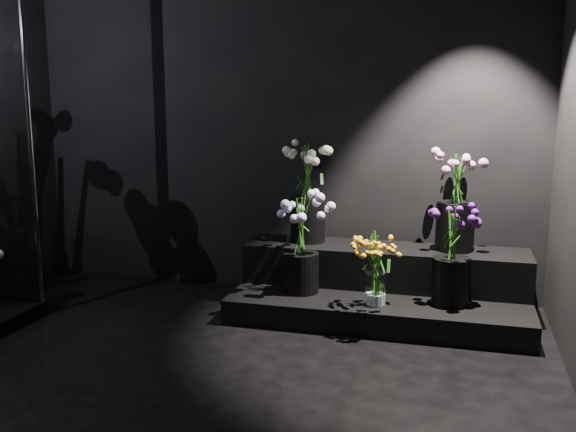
% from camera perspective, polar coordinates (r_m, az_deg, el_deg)
% --- Properties ---
extents(floor, '(4.00, 4.00, 0.00)m').
position_cam_1_polar(floor, '(3.45, -10.32, -15.51)').
color(floor, black).
rests_on(floor, ground).
extents(wall_back, '(4.00, 0.00, 4.00)m').
position_cam_1_polar(wall_back, '(4.98, -0.89, 9.31)').
color(wall_back, black).
rests_on(wall_back, floor).
extents(display_riser, '(2.01, 0.89, 0.45)m').
position_cam_1_polar(display_riser, '(4.61, 8.34, -6.23)').
color(display_riser, black).
rests_on(display_riser, floor).
extents(bouquet_orange_bells, '(0.30, 0.30, 0.49)m').
position_cam_1_polar(bouquet_orange_bells, '(4.20, 7.85, -4.55)').
color(bouquet_orange_bells, white).
rests_on(bouquet_orange_bells, display_riser).
extents(bouquet_lilac, '(0.43, 0.43, 0.69)m').
position_cam_1_polar(bouquet_lilac, '(4.41, 1.16, -2.02)').
color(bouquet_lilac, black).
rests_on(bouquet_lilac, display_riser).
extents(bouquet_purple, '(0.36, 0.36, 0.66)m').
position_cam_1_polar(bouquet_purple, '(4.29, 14.38, -3.10)').
color(bouquet_purple, black).
rests_on(bouquet_purple, display_riser).
extents(bouquet_cream_roses, '(0.43, 0.43, 0.73)m').
position_cam_1_polar(bouquet_cream_roses, '(4.71, 1.80, 2.66)').
color(bouquet_cream_roses, black).
rests_on(bouquet_cream_roses, display_riser).
extents(bouquet_pink_roses, '(0.41, 0.41, 0.68)m').
position_cam_1_polar(bouquet_pink_roses, '(4.59, 14.75, 1.79)').
color(bouquet_pink_roses, black).
rests_on(bouquet_pink_roses, display_riser).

